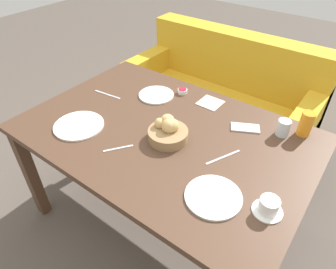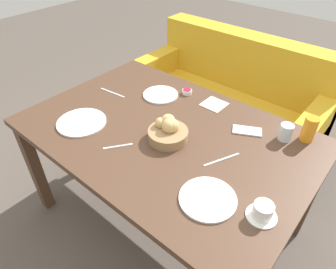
{
  "view_description": "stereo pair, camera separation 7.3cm",
  "coord_description": "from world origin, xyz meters",
  "px_view_note": "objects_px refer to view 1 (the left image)",
  "views": [
    {
      "loc": [
        0.76,
        -0.99,
        1.7
      ],
      "look_at": [
        0.06,
        -0.05,
        0.77
      ],
      "focal_mm": 32.0,
      "sensor_mm": 36.0,
      "label": 1
    },
    {
      "loc": [
        0.81,
        -0.94,
        1.7
      ],
      "look_at": [
        0.06,
        -0.05,
        0.77
      ],
      "focal_mm": 32.0,
      "sensor_mm": 36.0,
      "label": 2
    }
  ],
  "objects_px": {
    "plate_near_right": "(213,197)",
    "fork_silver": "(107,94)",
    "juice_glass": "(306,124)",
    "water_tumbler": "(283,128)",
    "knife_silver": "(223,157)",
    "napkin": "(210,103)",
    "plate_near_left": "(79,125)",
    "plate_far_center": "(156,95)",
    "jam_bowl_berry": "(182,91)",
    "couch": "(221,103)",
    "coffee_cup": "(269,206)",
    "spoon_coffee": "(118,148)",
    "cell_phone": "(245,128)",
    "bread_basket": "(168,131)"
  },
  "relations": [
    {
      "from": "plate_near_right",
      "to": "fork_silver",
      "type": "bearing_deg",
      "value": 161.31
    },
    {
      "from": "juice_glass",
      "to": "fork_silver",
      "type": "relative_size",
      "value": 0.67
    },
    {
      "from": "water_tumbler",
      "to": "knife_silver",
      "type": "bearing_deg",
      "value": -115.29
    },
    {
      "from": "napkin",
      "to": "plate_near_left",
      "type": "bearing_deg",
      "value": -125.78
    },
    {
      "from": "fork_silver",
      "to": "plate_far_center",
      "type": "bearing_deg",
      "value": 34.33
    },
    {
      "from": "water_tumbler",
      "to": "jam_bowl_berry",
      "type": "height_order",
      "value": "water_tumbler"
    },
    {
      "from": "plate_far_center",
      "to": "jam_bowl_berry",
      "type": "height_order",
      "value": "jam_bowl_berry"
    },
    {
      "from": "water_tumbler",
      "to": "napkin",
      "type": "height_order",
      "value": "water_tumbler"
    },
    {
      "from": "couch",
      "to": "juice_glass",
      "type": "bearing_deg",
      "value": -39.38
    },
    {
      "from": "coffee_cup",
      "to": "napkin",
      "type": "xyz_separation_m",
      "value": [
        -0.58,
        0.55,
        -0.03
      ]
    },
    {
      "from": "coffee_cup",
      "to": "spoon_coffee",
      "type": "height_order",
      "value": "coffee_cup"
    },
    {
      "from": "plate_near_right",
      "to": "jam_bowl_berry",
      "type": "xyz_separation_m",
      "value": [
        -0.57,
        0.61,
        0.01
      ]
    },
    {
      "from": "plate_far_center",
      "to": "knife_silver",
      "type": "xyz_separation_m",
      "value": [
        0.6,
        -0.25,
        -0.0
      ]
    },
    {
      "from": "juice_glass",
      "to": "napkin",
      "type": "distance_m",
      "value": 0.54
    },
    {
      "from": "coffee_cup",
      "to": "spoon_coffee",
      "type": "bearing_deg",
      "value": -173.99
    },
    {
      "from": "coffee_cup",
      "to": "jam_bowl_berry",
      "type": "xyz_separation_m",
      "value": [
        -0.78,
        0.55,
        -0.02
      ]
    },
    {
      "from": "couch",
      "to": "napkin",
      "type": "bearing_deg",
      "value": -70.0
    },
    {
      "from": "knife_silver",
      "to": "coffee_cup",
      "type": "bearing_deg",
      "value": -31.34
    },
    {
      "from": "plate_near_right",
      "to": "couch",
      "type": "bearing_deg",
      "value": 115.7
    },
    {
      "from": "napkin",
      "to": "cell_phone",
      "type": "relative_size",
      "value": 0.79
    },
    {
      "from": "plate_near_left",
      "to": "spoon_coffee",
      "type": "bearing_deg",
      "value": -1.04
    },
    {
      "from": "juice_glass",
      "to": "jam_bowl_berry",
      "type": "distance_m",
      "value": 0.74
    },
    {
      "from": "plate_far_center",
      "to": "fork_silver",
      "type": "relative_size",
      "value": 1.11
    },
    {
      "from": "bread_basket",
      "to": "fork_silver",
      "type": "distance_m",
      "value": 0.57
    },
    {
      "from": "bread_basket",
      "to": "jam_bowl_berry",
      "type": "distance_m",
      "value": 0.46
    },
    {
      "from": "plate_far_center",
      "to": "juice_glass",
      "type": "relative_size",
      "value": 1.65
    },
    {
      "from": "jam_bowl_berry",
      "to": "plate_near_right",
      "type": "bearing_deg",
      "value": -46.85
    },
    {
      "from": "water_tumbler",
      "to": "spoon_coffee",
      "type": "height_order",
      "value": "water_tumbler"
    },
    {
      "from": "couch",
      "to": "napkin",
      "type": "xyz_separation_m",
      "value": [
        0.24,
        -0.66,
        0.43
      ]
    },
    {
      "from": "couch",
      "to": "plate_far_center",
      "type": "xyz_separation_m",
      "value": [
        -0.07,
        -0.79,
        0.44
      ]
    },
    {
      "from": "water_tumbler",
      "to": "spoon_coffee",
      "type": "xyz_separation_m",
      "value": [
        -0.6,
        -0.58,
        -0.04
      ]
    },
    {
      "from": "couch",
      "to": "juice_glass",
      "type": "height_order",
      "value": "juice_glass"
    },
    {
      "from": "spoon_coffee",
      "to": "napkin",
      "type": "bearing_deg",
      "value": 76.44
    },
    {
      "from": "juice_glass",
      "to": "cell_phone",
      "type": "distance_m",
      "value": 0.3
    },
    {
      "from": "coffee_cup",
      "to": "cell_phone",
      "type": "height_order",
      "value": "coffee_cup"
    },
    {
      "from": "fork_silver",
      "to": "jam_bowl_berry",
      "type": "bearing_deg",
      "value": 39.06
    },
    {
      "from": "bread_basket",
      "to": "water_tumbler",
      "type": "distance_m",
      "value": 0.59
    },
    {
      "from": "knife_silver",
      "to": "fork_silver",
      "type": "bearing_deg",
      "value": 174.82
    },
    {
      "from": "coffee_cup",
      "to": "water_tumbler",
      "type": "bearing_deg",
      "value": 104.25
    },
    {
      "from": "fork_silver",
      "to": "spoon_coffee",
      "type": "distance_m",
      "value": 0.53
    },
    {
      "from": "bread_basket",
      "to": "napkin",
      "type": "height_order",
      "value": "bread_basket"
    },
    {
      "from": "juice_glass",
      "to": "jam_bowl_berry",
      "type": "relative_size",
      "value": 2.17
    },
    {
      "from": "coffee_cup",
      "to": "jam_bowl_berry",
      "type": "relative_size",
      "value": 1.99
    },
    {
      "from": "plate_near_left",
      "to": "juice_glass",
      "type": "height_order",
      "value": "juice_glass"
    },
    {
      "from": "cell_phone",
      "to": "water_tumbler",
      "type": "bearing_deg",
      "value": 20.36
    },
    {
      "from": "knife_silver",
      "to": "cell_phone",
      "type": "relative_size",
      "value": 1.09
    },
    {
      "from": "coffee_cup",
      "to": "fork_silver",
      "type": "bearing_deg",
      "value": 167.54
    },
    {
      "from": "couch",
      "to": "cell_phone",
      "type": "height_order",
      "value": "couch"
    },
    {
      "from": "knife_silver",
      "to": "spoon_coffee",
      "type": "height_order",
      "value": "same"
    },
    {
      "from": "plate_far_center",
      "to": "juice_glass",
      "type": "bearing_deg",
      "value": 10.21
    }
  ]
}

